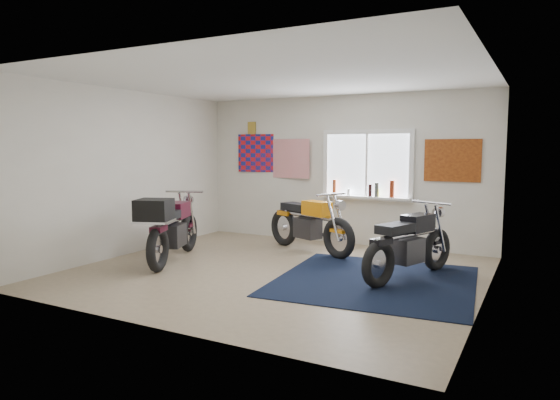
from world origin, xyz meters
The scene contains 10 objects.
ground centered at (0.00, 0.00, 0.00)m, with size 5.50×5.50×0.00m, color #9E896B.
room_shell centered at (0.00, 0.00, 1.64)m, with size 5.50×5.50×5.50m.
navy_rug centered at (1.39, 0.20, 0.01)m, with size 2.50×2.60×0.01m, color black.
window_assembly centered at (0.50, 2.47, 1.37)m, with size 1.66×0.17×1.26m.
oil_bottles centered at (0.60, 2.40, 1.03)m, with size 1.15×0.09×0.30m.
flag_display centered at (-1.90, 2.48, 2.15)m, with size 1.60×0.10×1.17m.
triumph_poster centered at (1.95, 2.48, 1.55)m, with size 0.90×0.03×0.70m, color #A54C14.
yellow_triumph centered at (-0.18, 1.51, 0.46)m, with size 1.94×0.97×1.04m.
black_chrome_bike centered at (1.75, 0.54, 0.44)m, with size 0.86×1.90×1.02m.
maroon_tourer centered at (-1.69, -0.26, 0.55)m, with size 1.07×2.04×1.06m.
Camera 1 is at (3.32, -6.09, 1.76)m, focal length 32.00 mm.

